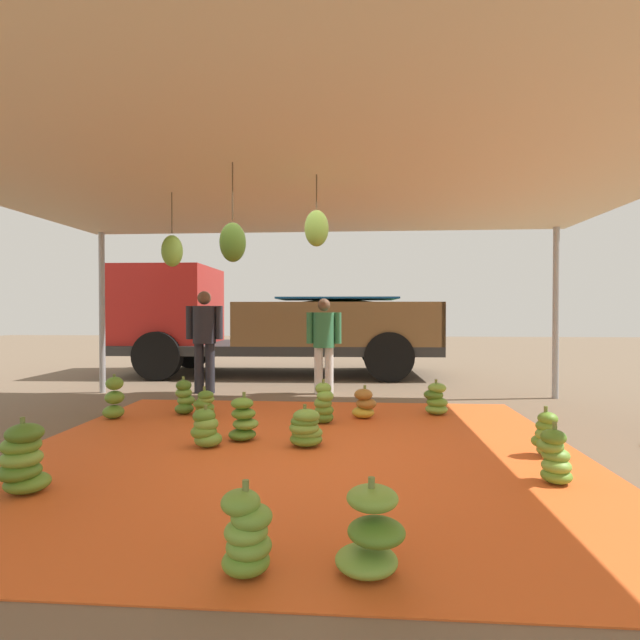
{
  "coord_description": "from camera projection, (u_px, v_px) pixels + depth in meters",
  "views": [
    {
      "loc": [
        0.58,
        -4.89,
        1.41
      ],
      "look_at": [
        0.11,
        1.59,
        1.29
      ],
      "focal_mm": 27.63,
      "sensor_mm": 36.0,
      "label": 1
    }
  ],
  "objects": [
    {
      "name": "ground_plane",
      "position": [
        320.0,
        398.0,
        7.94
      ],
      "size": [
        40.0,
        40.0,
        0.0
      ],
      "primitive_type": "plane",
      "color": "brown"
    },
    {
      "name": "tarp_orange",
      "position": [
        298.0,
        451.0,
        4.95
      ],
      "size": [
        5.62,
        5.31,
        0.01
      ],
      "primitive_type": "cube",
      "color": "#E05B23",
      "rests_on": "ground"
    },
    {
      "name": "banana_bunch_3",
      "position": [
        546.0,
        435.0,
        4.74
      ],
      "size": [
        0.32,
        0.32,
        0.48
      ],
      "color": "#6B9E38",
      "rests_on": "tarp_orange"
    },
    {
      "name": "banana_bunch_11",
      "position": [
        364.0,
        405.0,
        6.43
      ],
      "size": [
        0.41,
        0.39,
        0.43
      ],
      "color": "gold",
      "rests_on": "tarp_orange"
    },
    {
      "name": "banana_bunch_10",
      "position": [
        436.0,
        400.0,
        6.69
      ],
      "size": [
        0.41,
        0.4,
        0.47
      ],
      "color": "#75A83D",
      "rests_on": "tarp_orange"
    },
    {
      "name": "banana_bunch_13",
      "position": [
        371.0,
        534.0,
        2.61
      ],
      "size": [
        0.5,
        0.48,
        0.52
      ],
      "color": "#75A83D",
      "rests_on": "tarp_orange"
    },
    {
      "name": "banana_bunch_4",
      "position": [
        205.0,
        404.0,
        6.53
      ],
      "size": [
        0.35,
        0.37,
        0.41
      ],
      "color": "#60932D",
      "rests_on": "tarp_orange"
    },
    {
      "name": "banana_bunch_6",
      "position": [
        247.0,
        534.0,
        2.62
      ],
      "size": [
        0.37,
        0.36,
        0.5
      ],
      "color": "#60932D",
      "rests_on": "tarp_orange"
    },
    {
      "name": "banana_bunch_9",
      "position": [
        206.0,
        429.0,
        5.08
      ],
      "size": [
        0.4,
        0.37,
        0.43
      ],
      "color": "#6B9E38",
      "rests_on": "tarp_orange"
    },
    {
      "name": "banana_bunch_2",
      "position": [
        324.0,
        404.0,
        6.13
      ],
      "size": [
        0.32,
        0.34,
        0.55
      ],
      "color": "#518428",
      "rests_on": "tarp_orange"
    },
    {
      "name": "worker_0",
      "position": [
        324.0,
        338.0,
        8.37
      ],
      "size": [
        0.6,
        0.36,
        1.63
      ],
      "color": "silver",
      "rests_on": "ground"
    },
    {
      "name": "banana_bunch_1",
      "position": [
        306.0,
        428.0,
        5.1
      ],
      "size": [
        0.45,
        0.45,
        0.43
      ],
      "color": "#60932D",
      "rests_on": "tarp_orange"
    },
    {
      "name": "tent_canopy",
      "position": [
        296.0,
        176.0,
        4.82
      ],
      "size": [
        8.0,
        7.0,
        2.83
      ],
      "color": "#9EA0A5",
      "rests_on": "ground"
    },
    {
      "name": "banana_bunch_5",
      "position": [
        555.0,
        458.0,
        4.0
      ],
      "size": [
        0.34,
        0.34,
        0.5
      ],
      "color": "#60932D",
      "rests_on": "tarp_orange"
    },
    {
      "name": "banana_bunch_14",
      "position": [
        23.0,
        460.0,
        3.77
      ],
      "size": [
        0.49,
        0.48,
        0.59
      ],
      "color": "#60932D",
      "rests_on": "tarp_orange"
    },
    {
      "name": "banana_bunch_12",
      "position": [
        243.0,
        420.0,
        5.34
      ],
      "size": [
        0.44,
        0.42,
        0.52
      ],
      "color": "#518428",
      "rests_on": "tarp_orange"
    },
    {
      "name": "cargo_truck_main",
      "position": [
        264.0,
        321.0,
        11.06
      ],
      "size": [
        7.0,
        2.72,
        2.4
      ],
      "color": "#2D2D2D",
      "rests_on": "ground"
    },
    {
      "name": "banana_bunch_8",
      "position": [
        184.0,
        398.0,
        6.7
      ],
      "size": [
        0.36,
        0.36,
        0.51
      ],
      "color": "#477523",
      "rests_on": "tarp_orange"
    },
    {
      "name": "banana_bunch_7",
      "position": [
        114.0,
        399.0,
        6.4
      ],
      "size": [
        0.31,
        0.31,
        0.58
      ],
      "color": "#60932D",
      "rests_on": "tarp_orange"
    },
    {
      "name": "worker_1",
      "position": [
        204.0,
        334.0,
        8.46
      ],
      "size": [
        0.64,
        0.39,
        1.76
      ],
      "color": "#26262D",
      "rests_on": "ground"
    }
  ]
}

